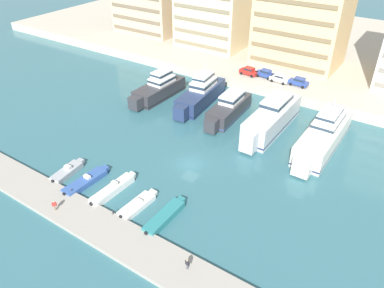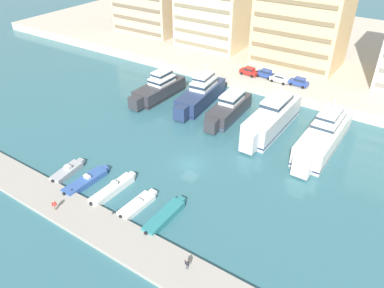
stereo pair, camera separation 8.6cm
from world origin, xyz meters
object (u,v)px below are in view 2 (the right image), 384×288
object	(u,v)px
yacht_ivory_center	(324,135)
car_blue_left	(266,73)
motorboat_blue_left	(86,181)
yacht_navy_left	(201,94)
yacht_silver_center_left	(272,118)
yacht_charcoal_mid_left	(229,109)
car_white_mid_left	(280,78)
yacht_charcoal_far_left	(159,88)
car_red_far_left	(249,71)
motorboat_white_mid_left	(113,189)
pedestrian_mid_deck	(54,205)
car_blue_center_left	(299,82)
motorboat_teal_center	(165,216)
motorboat_white_center_left	(138,205)
motorboat_grey_far_left	(68,171)
pedestrian_near_edge	(187,264)

from	to	relation	value
yacht_ivory_center	car_blue_left	world-z (taller)	yacht_ivory_center
yacht_ivory_center	motorboat_blue_left	size ratio (longest dim) A/B	2.50
yacht_navy_left	yacht_silver_center_left	bearing A→B (deg)	-6.06
yacht_charcoal_mid_left	car_white_mid_left	distance (m)	16.57
yacht_charcoal_far_left	motorboat_blue_left	xyz separation A→B (m)	(9.10, -29.35, -1.52)
yacht_charcoal_far_left	yacht_navy_left	size ratio (longest dim) A/B	0.89
car_red_far_left	car_white_mid_left	bearing A→B (deg)	0.67
motorboat_white_mid_left	car_red_far_left	size ratio (longest dim) A/B	2.03
motorboat_blue_left	car_red_far_left	size ratio (longest dim) A/B	1.98
car_red_far_left	pedestrian_mid_deck	xyz separation A→B (m)	(-2.47, -52.52, -1.77)
car_white_mid_left	car_blue_center_left	distance (m)	4.14
yacht_charcoal_far_left	motorboat_teal_center	world-z (taller)	yacht_charcoal_far_left
yacht_charcoal_mid_left	motorboat_blue_left	world-z (taller)	yacht_charcoal_mid_left
yacht_charcoal_far_left	car_red_far_left	bearing A→B (deg)	51.83
car_red_far_left	pedestrian_mid_deck	size ratio (longest dim) A/B	2.66
yacht_navy_left	motorboat_white_center_left	bearing A→B (deg)	-72.64
motorboat_white_center_left	car_red_far_left	distance (m)	45.93
yacht_ivory_center	motorboat_teal_center	world-z (taller)	yacht_ivory_center
yacht_silver_center_left	car_white_mid_left	size ratio (longest dim) A/B	4.68
yacht_navy_left	motorboat_grey_far_left	xyz separation A→B (m)	(-4.15, -31.60, -1.74)
motorboat_white_mid_left	car_white_mid_left	bearing A→B (deg)	81.84
yacht_charcoal_far_left	pedestrian_near_edge	xyz separation A→B (m)	(30.67, -34.12, -0.49)
yacht_charcoal_mid_left	motorboat_grey_far_left	bearing A→B (deg)	-111.60
car_blue_center_left	motorboat_white_mid_left	bearing A→B (deg)	-103.04
yacht_charcoal_mid_left	car_blue_center_left	bearing A→B (deg)	65.07
motorboat_teal_center	car_blue_left	distance (m)	46.65
motorboat_white_mid_left	motorboat_teal_center	xyz separation A→B (m)	(9.54, -0.20, -0.08)
yacht_charcoal_mid_left	car_red_far_left	world-z (taller)	yacht_charcoal_mid_left
motorboat_grey_far_left	car_white_mid_left	world-z (taller)	car_white_mid_left
motorboat_white_mid_left	pedestrian_near_edge	world-z (taller)	pedestrian_near_edge
motorboat_white_center_left	yacht_ivory_center	bearing A→B (deg)	60.78
motorboat_blue_left	car_red_far_left	world-z (taller)	car_red_far_left
yacht_charcoal_far_left	car_red_far_left	xyz separation A→B (m)	(12.96, 16.49, 1.31)
yacht_navy_left	car_white_mid_left	world-z (taller)	yacht_navy_left
motorboat_white_mid_left	pedestrian_mid_deck	xyz separation A→B (m)	(-3.37, -7.49, 0.96)
car_blue_center_left	pedestrian_near_edge	xyz separation A→B (m)	(6.23, -51.21, -1.80)
yacht_charcoal_far_left	car_red_far_left	distance (m)	21.01
car_blue_center_left	pedestrian_mid_deck	xyz separation A→B (m)	(-13.94, -53.12, -1.77)
motorboat_blue_left	car_blue_left	world-z (taller)	car_blue_left
motorboat_blue_left	motorboat_teal_center	distance (m)	14.32
car_blue_left	yacht_navy_left	bearing A→B (deg)	-116.63
yacht_charcoal_mid_left	yacht_charcoal_far_left	bearing A→B (deg)	-178.40
car_blue_center_left	pedestrian_mid_deck	size ratio (longest dim) A/B	2.62
yacht_charcoal_mid_left	motorboat_grey_far_left	world-z (taller)	yacht_charcoal_mid_left
pedestrian_mid_deck	yacht_ivory_center	bearing A→B (deg)	55.72
motorboat_blue_left	motorboat_teal_center	world-z (taller)	motorboat_blue_left
pedestrian_mid_deck	yacht_navy_left	bearing A→B (deg)	92.08
car_blue_center_left	pedestrian_mid_deck	bearing A→B (deg)	-104.71
motorboat_blue_left	motorboat_white_center_left	size ratio (longest dim) A/B	1.21
car_blue_center_left	car_blue_left	bearing A→B (deg)	178.27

